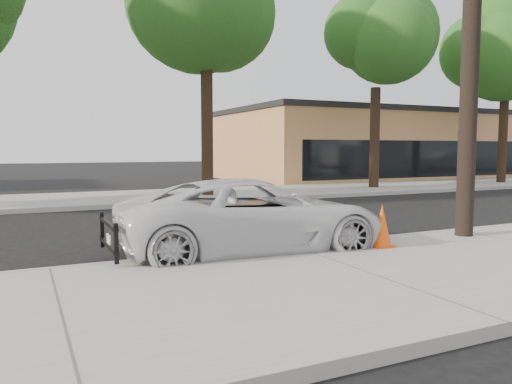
# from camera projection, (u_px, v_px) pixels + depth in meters

# --- Properties ---
(ground) EXTENTS (120.00, 120.00, 0.00)m
(ground) POSITION_uv_depth(u_px,v_px,m) (243.00, 235.00, 10.81)
(ground) COLOR black
(ground) RESTS_ON ground
(near_sidewalk) EXTENTS (90.00, 4.40, 0.15)m
(near_sidewalk) POSITION_uv_depth(u_px,v_px,m) (369.00, 278.00, 6.94)
(near_sidewalk) COLOR gray
(near_sidewalk) RESTS_ON ground
(far_sidewalk) EXTENTS (90.00, 5.00, 0.15)m
(far_sidewalk) POSITION_uv_depth(u_px,v_px,m) (150.00, 197.00, 18.46)
(far_sidewalk) COLOR gray
(far_sidewalk) RESTS_ON ground
(curb_near) EXTENTS (90.00, 0.12, 0.16)m
(curb_near) POSITION_uv_depth(u_px,v_px,m) (291.00, 249.00, 8.92)
(curb_near) COLOR #9E9B93
(curb_near) RESTS_ON ground
(building_main) EXTENTS (18.00, 10.00, 4.00)m
(building_main) POSITION_uv_depth(u_px,v_px,m) (370.00, 146.00, 31.88)
(building_main) COLOR tan
(building_main) RESTS_ON ground
(utility_pole) EXTENTS (1.40, 0.34, 9.00)m
(utility_pole) POSITION_uv_depth(u_px,v_px,m) (472.00, 0.00, 9.51)
(utility_pole) COLOR black
(utility_pole) RESTS_ON near_sidewalk
(tree_c) EXTENTS (4.96, 4.80, 9.55)m
(tree_c) POSITION_uv_depth(u_px,v_px,m) (213.00, 9.00, 18.03)
(tree_c) COLOR black
(tree_c) RESTS_ON far_sidewalk
(tree_d) EXTENTS (4.50, 4.35, 8.75)m
(tree_d) POSITION_uv_depth(u_px,v_px,m) (382.00, 45.00, 21.77)
(tree_d) COLOR black
(tree_d) RESTS_ON far_sidewalk
(tree_e) EXTENTS (4.80, 4.65, 9.25)m
(tree_e) POSITION_uv_depth(u_px,v_px,m) (512.00, 52.00, 24.98)
(tree_e) COLOR black
(tree_e) RESTS_ON far_sidewalk
(police_cruiser) EXTENTS (4.98, 2.56, 1.34)m
(police_cruiser) POSITION_uv_depth(u_px,v_px,m) (254.00, 216.00, 8.88)
(police_cruiser) COLOR silver
(police_cruiser) RESTS_ON ground
(traffic_cone) EXTENTS (0.39, 0.39, 0.75)m
(traffic_cone) POSITION_uv_depth(u_px,v_px,m) (382.00, 226.00, 8.75)
(traffic_cone) COLOR #E6500C
(traffic_cone) RESTS_ON near_sidewalk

